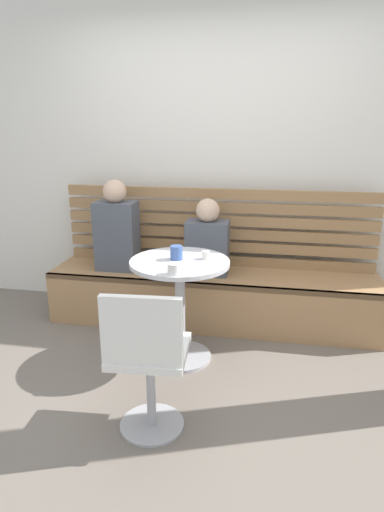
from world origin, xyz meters
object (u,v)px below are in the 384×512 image
object	(u,v)px
cafe_table	(180,291)
white_chair	(147,358)
booth_bench	(212,298)
person_child_left	(207,241)
cup_mug_blue	(176,253)
cup_ceramic_white	(174,269)
cup_espresso_small	(206,255)
person_adult	(117,230)

from	to	relation	value
cafe_table	white_chair	bearing A→B (deg)	-90.07
booth_bench	white_chair	size ratio (longest dim) A/B	3.18
booth_bench	person_child_left	size ratio (longest dim) A/B	4.35
booth_bench	cup_mug_blue	world-z (taller)	cup_mug_blue
cafe_table	cup_mug_blue	world-z (taller)	cup_mug_blue
cafe_table	cup_ceramic_white	size ratio (longest dim) A/B	9.25
cup_espresso_small	cup_ceramic_white	distance (m)	0.37
white_chair	person_child_left	xyz separation A→B (m)	(0.10, 1.44, 0.25)
person_child_left	cafe_table	bearing A→B (deg)	-98.82
cafe_table	cup_mug_blue	xyz separation A→B (m)	(-0.03, 0.02, 0.27)
cafe_table	cup_ceramic_white	distance (m)	0.38
person_child_left	cup_mug_blue	world-z (taller)	person_child_left
cafe_table	cup_espresso_small	distance (m)	0.31
white_chair	person_child_left	distance (m)	1.46
person_child_left	cup_ceramic_white	size ratio (longest dim) A/B	7.75
cup_mug_blue	person_child_left	bearing A→B (deg)	78.49
cup_espresso_small	cup_mug_blue	distance (m)	0.20
cup_espresso_small	cup_ceramic_white	size ratio (longest dim) A/B	0.70
booth_bench	cup_espresso_small	xyz separation A→B (m)	(0.03, -0.56, 0.55)
person_adult	cup_espresso_small	xyz separation A→B (m)	(0.83, -0.54, -0.01)
cup_mug_blue	person_adult	bearing A→B (deg)	137.35
booth_bench	cup_espresso_small	distance (m)	0.78
white_chair	person_child_left	bearing A→B (deg)	86.11
booth_bench	person_child_left	xyz separation A→B (m)	(-0.04, 0.00, 0.49)
person_adult	person_child_left	size ratio (longest dim) A/B	1.21
white_chair	cup_mug_blue	world-z (taller)	white_chair
booth_bench	cup_espresso_small	size ratio (longest dim) A/B	48.21
white_chair	cup_espresso_small	world-z (taller)	white_chair
cafe_table	cup_espresso_small	xyz separation A→B (m)	(0.17, 0.06, 0.25)
booth_bench	cup_mug_blue	distance (m)	0.84
booth_bench	white_chair	distance (m)	1.46
booth_bench	person_adult	distance (m)	0.98
cup_espresso_small	white_chair	bearing A→B (deg)	-100.97
cup_mug_blue	cup_ceramic_white	world-z (taller)	cup_mug_blue
cafe_table	white_chair	distance (m)	0.82
white_chair	cup_mug_blue	size ratio (longest dim) A/B	8.95
person_adult	cup_ceramic_white	size ratio (longest dim) A/B	9.41
cafe_table	cup_ceramic_white	world-z (taller)	cup_ceramic_white
person_child_left	cup_espresso_small	size ratio (longest dim) A/B	11.07
cup_espresso_small	cup_mug_blue	world-z (taller)	cup_mug_blue
person_adult	cup_ceramic_white	world-z (taller)	person_adult
cafe_table	person_child_left	world-z (taller)	person_child_left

